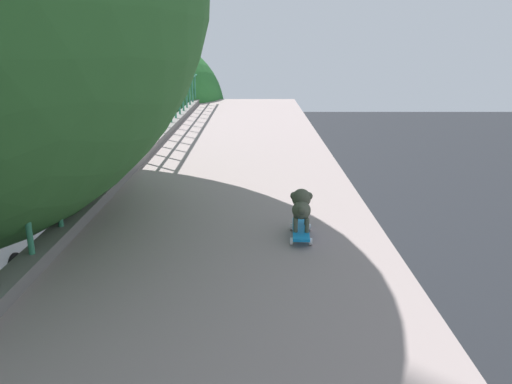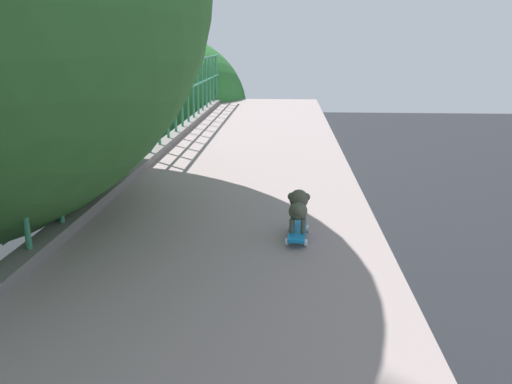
% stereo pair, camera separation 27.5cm
% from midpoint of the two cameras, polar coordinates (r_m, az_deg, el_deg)
% --- Properties ---
extents(city_bus, '(2.64, 11.44, 3.25)m').
position_cam_midpoint_polar(city_bus, '(22.45, -22.55, -0.59)').
color(city_bus, silver).
rests_on(city_bus, ground).
extents(roadside_tree_far, '(5.09, 5.09, 8.26)m').
position_cam_midpoint_polar(roadside_tree_far, '(16.01, -9.83, 9.04)').
color(roadside_tree_far, brown).
rests_on(roadside_tree_far, ground).
extents(toy_skateboard, '(0.21, 0.53, 0.08)m').
position_cam_midpoint_polar(toy_skateboard, '(4.32, 6.53, -4.41)').
color(toy_skateboard, '#1385D4').
rests_on(toy_skateboard, overpass_deck).
extents(small_dog, '(0.19, 0.39, 0.32)m').
position_cam_midpoint_polar(small_dog, '(4.29, 6.63, -1.59)').
color(small_dog, '#494E3E').
rests_on(small_dog, toy_skateboard).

